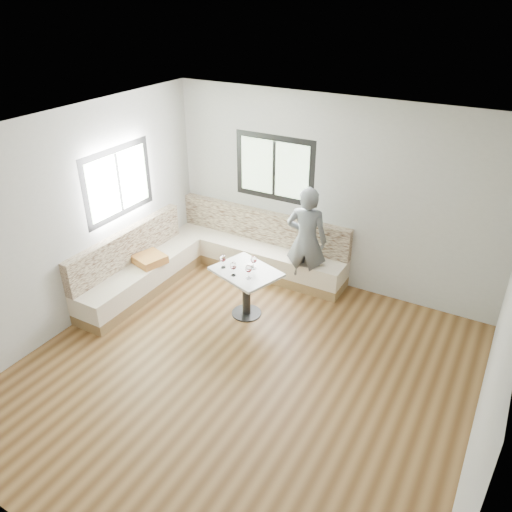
{
  "coord_description": "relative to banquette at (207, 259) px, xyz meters",
  "views": [
    {
      "loc": [
        2.36,
        -3.82,
        4.05
      ],
      "look_at": [
        -0.48,
        1.2,
        0.9
      ],
      "focal_mm": 35.0,
      "sensor_mm": 36.0,
      "label": 1
    }
  ],
  "objects": [
    {
      "name": "room",
      "position": [
        1.51,
        -1.55,
        1.08
      ],
      "size": [
        5.01,
        5.01,
        2.81
      ],
      "color": "brown",
      "rests_on": "ground"
    },
    {
      "name": "banquette",
      "position": [
        0.0,
        0.0,
        0.0
      ],
      "size": [
        2.9,
        2.8,
        0.95
      ],
      "color": "olive",
      "rests_on": "ground"
    },
    {
      "name": "table",
      "position": [
        1.01,
        -0.53,
        0.19
      ],
      "size": [
        1.01,
        0.89,
        0.7
      ],
      "rotation": [
        0.0,
        0.0,
        -0.32
      ],
      "color": "black",
      "rests_on": "ground"
    },
    {
      "name": "person",
      "position": [
        1.44,
        0.45,
        0.48
      ],
      "size": [
        0.66,
        0.5,
        1.63
      ],
      "primitive_type": "imported",
      "rotation": [
        0.0,
        0.0,
        3.34
      ],
      "color": "#5A5F63",
      "rests_on": "ground"
    },
    {
      "name": "olive_ramekin",
      "position": [
        1.0,
        -0.4,
        0.38
      ],
      "size": [
        0.09,
        0.09,
        0.03
      ],
      "color": "white",
      "rests_on": "table"
    },
    {
      "name": "wine_glass_a",
      "position": [
        0.7,
        -0.61,
        0.5
      ],
      "size": [
        0.09,
        0.09,
        0.19
      ],
      "color": "white",
      "rests_on": "table"
    },
    {
      "name": "wine_glass_b",
      "position": [
        0.93,
        -0.72,
        0.5
      ],
      "size": [
        0.09,
        0.09,
        0.19
      ],
      "color": "white",
      "rests_on": "table"
    },
    {
      "name": "wine_glass_c",
      "position": [
        1.14,
        -0.68,
        0.5
      ],
      "size": [
        0.09,
        0.09,
        0.19
      ],
      "color": "white",
      "rests_on": "table"
    },
    {
      "name": "wine_glass_d",
      "position": [
        1.08,
        -0.44,
        0.5
      ],
      "size": [
        0.09,
        0.09,
        0.19
      ],
      "color": "white",
      "rests_on": "table"
    }
  ]
}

